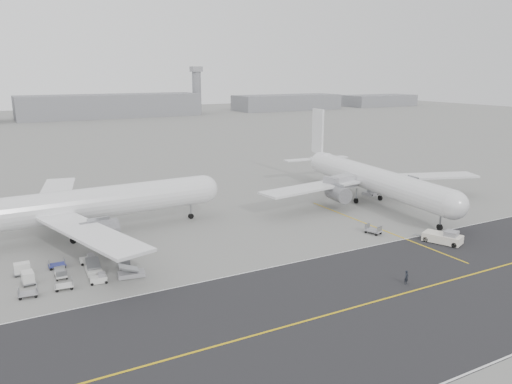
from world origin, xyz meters
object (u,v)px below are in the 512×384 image
airliner_b (370,178)px  pushback_tug (444,238)px  airliner_a (69,206)px  control_tower (197,89)px  jet_bridge (353,181)px  ground_crew_a (407,277)px

airliner_b → pushback_tug: airliner_b is taller
airliner_a → control_tower: bearing=-28.7°
control_tower → airliner_a: (-119.96, -239.14, -10.70)m
airliner_b → pushback_tug: 27.81m
airliner_b → jet_bridge: airliner_b is taller
control_tower → airliner_a: control_tower is taller
control_tower → pushback_tug: 279.98m
airliner_b → pushback_tug: size_ratio=6.78×
pushback_tug → airliner_b: bearing=52.1°
airliner_b → jet_bridge: (-2.14, 3.22, -1.00)m
pushback_tug → airliner_a: bearing=125.9°
pushback_tug → jet_bridge: size_ratio=0.47×
airliner_b → control_tower: bearing=82.3°
jet_bridge → ground_crew_a: size_ratio=8.63×
airliner_a → ground_crew_a: (36.38, -41.81, -4.58)m
airliner_a → airliner_b: airliner_a is taller
pushback_tug → ground_crew_a: pushback_tug is taller
ground_crew_a → control_tower: bearing=58.8°
ground_crew_a → airliner_b: bearing=40.8°
control_tower → pushback_tug: (-65.97, -271.66, -15.31)m
pushback_tug → ground_crew_a: bearing=-175.2°
pushback_tug → jet_bridge: 30.35m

